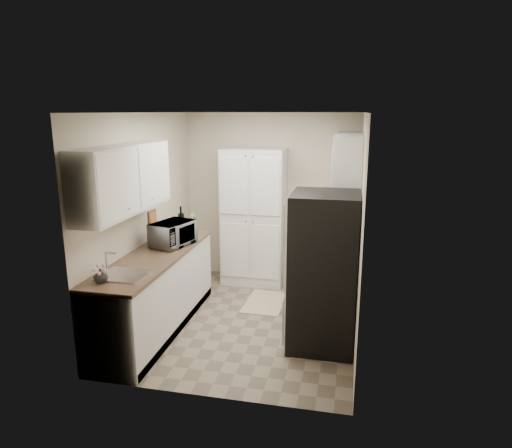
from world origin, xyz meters
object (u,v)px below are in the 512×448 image
pantry_cabinet (254,217)px  wine_bottle (181,221)px  refrigerator (323,271)px  toaster_oven (342,220)px  microwave (173,234)px  electric_range (330,278)px

pantry_cabinet → wine_bottle: size_ratio=6.09×
refrigerator → wine_bottle: (-1.97, 0.96, 0.23)m
toaster_oven → microwave: bearing=-130.7°
electric_range → toaster_oven: toaster_oven is taller
wine_bottle → toaster_oven: bearing=17.0°
electric_range → refrigerator: refrigerator is taller
refrigerator → wine_bottle: 2.21m
pantry_cabinet → refrigerator: size_ratio=1.18×
toaster_oven → pantry_cabinet: bearing=-167.9°
pantry_cabinet → refrigerator: 2.07m
wine_bottle → toaster_oven: 2.22m
microwave → toaster_oven: microwave is taller
microwave → pantry_cabinet: bearing=-11.1°
refrigerator → wine_bottle: bearing=154.1°
pantry_cabinet → electric_range: 1.58m
pantry_cabinet → toaster_oven: size_ratio=4.70×
refrigerator → toaster_oven: (0.15, 1.61, 0.19)m
refrigerator → wine_bottle: size_ratio=5.18×
electric_range → microwave: bearing=-166.9°
refrigerator → toaster_oven: 1.63m
pantry_cabinet → toaster_oven: (1.29, -0.12, 0.04)m
refrigerator → microwave: refrigerator is taller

